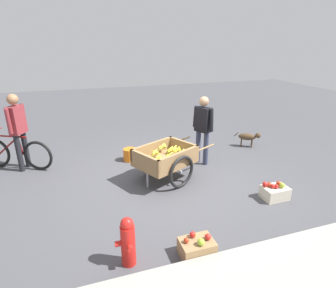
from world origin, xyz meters
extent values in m
plane|color=#47474C|center=(0.00, 0.00, 0.00)|extent=(24.00, 24.00, 0.00)
cube|color=#937047|center=(0.10, 0.01, 0.40)|extent=(1.34, 1.21, 0.10)
cube|color=#937047|center=(0.57, 0.24, 0.57)|extent=(0.41, 0.74, 0.24)
cube|color=#937047|center=(-0.37, -0.22, 0.57)|extent=(0.41, 0.74, 0.24)
cube|color=#937047|center=(-0.06, 0.34, 0.57)|extent=(1.01, 0.54, 0.24)
cube|color=#937047|center=(0.26, -0.32, 0.57)|extent=(1.01, 0.54, 0.24)
torus|color=black|center=(-0.10, 0.41, 0.32)|extent=(0.60, 0.34, 0.64)
torus|color=black|center=(0.30, -0.38, 0.32)|extent=(0.60, 0.34, 0.64)
cylinder|color=#9E9EA8|center=(0.10, 0.01, 0.32)|extent=(0.43, 0.81, 0.04)
cylinder|color=#937047|center=(-0.79, -0.05, 0.55)|extent=(0.51, 0.28, 0.04)
cylinder|color=#937047|center=(-0.49, -0.66, 0.55)|extent=(0.51, 0.28, 0.04)
cylinder|color=#9E9EA8|center=(0.52, 0.22, 0.18)|extent=(0.04, 0.04, 0.35)
ellipsoid|color=gold|center=(0.02, 0.07, 0.52)|extent=(0.19, 0.10, 0.12)
ellipsoid|color=gold|center=(0.03, 0.08, 0.53)|extent=(0.19, 0.09, 0.09)
ellipsoid|color=gold|center=(0.03, 0.08, 0.54)|extent=(0.16, 0.16, 0.05)
ellipsoid|color=gold|center=(0.04, 0.09, 0.55)|extent=(0.16, 0.16, 0.09)
ellipsoid|color=gold|center=(0.05, 0.10, 0.56)|extent=(0.18, 0.07, 0.13)
ellipsoid|color=gold|center=(0.27, -0.14, 0.51)|extent=(0.16, 0.16, 0.13)
ellipsoid|color=gold|center=(0.28, -0.13, 0.52)|extent=(0.19, 0.10, 0.05)
ellipsoid|color=gold|center=(0.30, -0.11, 0.53)|extent=(0.16, 0.14, 0.14)
ellipsoid|color=gold|center=(-0.26, 0.03, 0.53)|extent=(0.18, 0.07, 0.15)
ellipsoid|color=gold|center=(-0.25, 0.04, 0.54)|extent=(0.17, 0.15, 0.11)
ellipsoid|color=gold|center=(-0.25, 0.05, 0.55)|extent=(0.18, 0.13, 0.05)
ellipsoid|color=gold|center=(-0.24, 0.07, 0.56)|extent=(0.19, 0.06, 0.10)
ellipsoid|color=gold|center=(-0.23, 0.07, 0.57)|extent=(0.16, 0.15, 0.13)
ellipsoid|color=gold|center=(-0.15, -0.11, 0.58)|extent=(0.18, 0.07, 0.13)
ellipsoid|color=gold|center=(-0.14, -0.10, 0.59)|extent=(0.19, 0.10, 0.08)
ellipsoid|color=gold|center=(-0.13, -0.09, 0.60)|extent=(0.16, 0.16, 0.08)
ellipsoid|color=gold|center=(-0.12, -0.08, 0.61)|extent=(0.17, 0.14, 0.14)
ellipsoid|color=gold|center=(-0.17, -0.01, 0.58)|extent=(0.19, 0.08, 0.13)
ellipsoid|color=gold|center=(-0.16, 0.00, 0.59)|extent=(0.19, 0.10, 0.08)
ellipsoid|color=gold|center=(-0.15, 0.01, 0.60)|extent=(0.19, 0.12, 0.08)
ellipsoid|color=gold|center=(-0.14, 0.03, 0.61)|extent=(0.17, 0.11, 0.15)
ellipsoid|color=gold|center=(-0.13, 0.18, 0.57)|extent=(0.17, 0.10, 0.16)
ellipsoid|color=gold|center=(-0.12, 0.19, 0.58)|extent=(0.19, 0.08, 0.08)
ellipsoid|color=gold|center=(-0.10, 0.20, 0.59)|extent=(0.18, 0.13, 0.09)
ellipsoid|color=gold|center=(-0.10, 0.21, 0.60)|extent=(0.18, 0.10, 0.14)
ellipsoid|color=gold|center=(0.26, -0.08, 0.57)|extent=(0.18, 0.06, 0.14)
ellipsoid|color=gold|center=(0.27, -0.06, 0.58)|extent=(0.18, 0.13, 0.05)
ellipsoid|color=gold|center=(0.29, -0.05, 0.59)|extent=(0.17, 0.14, 0.13)
ellipsoid|color=gold|center=(-0.10, -0.22, 0.51)|extent=(0.18, 0.10, 0.14)
ellipsoid|color=gold|center=(-0.09, -0.20, 0.52)|extent=(0.18, 0.12, 0.05)
ellipsoid|color=gold|center=(-0.07, -0.18, 0.53)|extent=(0.17, 0.11, 0.15)
ellipsoid|color=gold|center=(0.17, 0.22, 0.50)|extent=(0.15, 0.15, 0.15)
ellipsoid|color=gold|center=(0.18, 0.23, 0.51)|extent=(0.19, 0.12, 0.09)
ellipsoid|color=gold|center=(0.20, 0.24, 0.52)|extent=(0.19, 0.06, 0.08)
ellipsoid|color=gold|center=(0.20, 0.25, 0.53)|extent=(0.18, 0.09, 0.14)
ellipsoid|color=gold|center=(0.27, 0.16, 0.54)|extent=(0.17, 0.08, 0.16)
ellipsoid|color=gold|center=(0.29, 0.18, 0.55)|extent=(0.19, 0.09, 0.09)
ellipsoid|color=gold|center=(0.30, 0.19, 0.56)|extent=(0.16, 0.16, 0.08)
ellipsoid|color=gold|center=(0.31, 0.20, 0.57)|extent=(0.17, 0.12, 0.15)
ellipsoid|color=gold|center=(-0.10, -0.26, 0.50)|extent=(0.15, 0.16, 0.14)
ellipsoid|color=gold|center=(-0.10, -0.25, 0.51)|extent=(0.17, 0.15, 0.09)
ellipsoid|color=gold|center=(-0.09, -0.24, 0.52)|extent=(0.19, 0.09, 0.05)
ellipsoid|color=gold|center=(-0.08, -0.23, 0.53)|extent=(0.17, 0.15, 0.10)
ellipsoid|color=gold|center=(-0.08, -0.22, 0.54)|extent=(0.17, 0.08, 0.15)
ellipsoid|color=gold|center=(0.05, -0.30, 0.57)|extent=(0.18, 0.07, 0.12)
ellipsoid|color=gold|center=(0.05, -0.29, 0.58)|extent=(0.16, 0.16, 0.10)
ellipsoid|color=gold|center=(0.06, -0.28, 0.59)|extent=(0.18, 0.07, 0.05)
ellipsoid|color=gold|center=(0.07, -0.27, 0.60)|extent=(0.19, 0.11, 0.11)
ellipsoid|color=gold|center=(0.07, -0.26, 0.61)|extent=(0.17, 0.14, 0.13)
cylinder|color=#333851|center=(-0.98, -0.40, 0.38)|extent=(0.11, 0.11, 0.75)
cylinder|color=#333851|center=(-0.88, -0.60, 0.38)|extent=(0.11, 0.11, 0.75)
cube|color=black|center=(-0.93, -0.50, 1.02)|extent=(0.33, 0.39, 0.53)
sphere|color=tan|center=(-0.93, -0.50, 1.42)|extent=(0.20, 0.20, 0.20)
cylinder|color=black|center=(-1.03, -0.30, 1.05)|extent=(0.08, 0.12, 0.49)
cylinder|color=black|center=(-0.83, -0.70, 1.05)|extent=(0.08, 0.14, 0.49)
torus|color=black|center=(2.53, -1.26, 0.33)|extent=(0.61, 0.37, 0.66)
cylinder|color=maroon|center=(2.97, -1.50, 0.73)|extent=(0.55, 0.32, 0.04)
cylinder|color=maroon|center=(2.86, -1.44, 0.56)|extent=(0.11, 0.08, 0.45)
cylinder|color=maroon|center=(3.13, -1.59, 0.51)|extent=(0.48, 0.28, 0.43)
ellipsoid|color=black|center=(2.84, -1.43, 0.82)|extent=(0.20, 0.08, 0.06)
cylinder|color=black|center=(2.89, -1.33, 0.41)|extent=(0.11, 0.11, 0.81)
cylinder|color=black|center=(2.78, -1.53, 0.41)|extent=(0.11, 0.11, 0.81)
cube|color=maroon|center=(2.84, -1.43, 1.10)|extent=(0.34, 0.39, 0.57)
sphere|color=#9E704C|center=(2.84, -1.43, 1.53)|extent=(0.22, 0.22, 0.22)
cylinder|color=maroon|center=(2.94, -1.23, 1.13)|extent=(0.08, 0.12, 0.52)
cylinder|color=maroon|center=(2.73, -1.62, 1.13)|extent=(0.08, 0.18, 0.52)
ellipsoid|color=#4C3823|center=(-2.49, -1.08, 0.27)|extent=(0.46, 0.40, 0.18)
sphere|color=#4C3823|center=(-2.72, -0.93, 0.33)|extent=(0.14, 0.14, 0.14)
cylinder|color=#4C3823|center=(-2.26, -1.24, 0.31)|extent=(0.10, 0.08, 0.12)
cylinder|color=#4C3823|center=(-2.63, -1.05, 0.09)|extent=(0.04, 0.04, 0.18)
cylinder|color=#4C3823|center=(-2.57, -0.96, 0.09)|extent=(0.04, 0.04, 0.18)
cylinder|color=#4C3823|center=(-2.42, -1.20, 0.09)|extent=(0.04, 0.04, 0.18)
cylinder|color=#4C3823|center=(-2.35, -1.11, 0.09)|extent=(0.04, 0.04, 0.18)
cylinder|color=red|center=(1.23, 2.02, 0.28)|extent=(0.18, 0.18, 0.55)
sphere|color=red|center=(1.23, 2.02, 0.59)|extent=(0.16, 0.16, 0.16)
cylinder|color=red|center=(1.34, 2.02, 0.33)|extent=(0.10, 0.07, 0.07)
cylinder|color=red|center=(1.23, 2.13, 0.33)|extent=(0.07, 0.10, 0.07)
cylinder|color=orange|center=(0.59, -1.15, 0.14)|extent=(0.29, 0.29, 0.29)
cube|color=#99754C|center=(0.36, 2.16, 0.11)|extent=(0.44, 0.32, 0.22)
sphere|color=#99BF33|center=(0.35, 2.24, 0.27)|extent=(0.09, 0.09, 0.09)
sphere|color=red|center=(0.22, 2.17, 0.26)|extent=(0.08, 0.08, 0.08)
sphere|color=#B23319|center=(0.51, 2.14, 0.26)|extent=(0.07, 0.07, 0.07)
sphere|color=#99BF33|center=(0.38, 2.06, 0.26)|extent=(0.07, 0.07, 0.07)
sphere|color=red|center=(0.39, 2.07, 0.26)|extent=(0.08, 0.08, 0.08)
cube|color=beige|center=(-1.51, 1.31, 0.11)|extent=(0.44, 0.32, 0.22)
sphere|color=red|center=(-1.34, 1.23, 0.27)|extent=(0.10, 0.10, 0.10)
sphere|color=red|center=(-1.49, 1.34, 0.26)|extent=(0.08, 0.08, 0.08)
sphere|color=red|center=(-1.44, 1.32, 0.26)|extent=(0.07, 0.07, 0.07)
sphere|color=#B23319|center=(-1.59, 1.27, 0.26)|extent=(0.09, 0.09, 0.09)
sphere|color=#99BF33|center=(-1.60, 1.36, 0.27)|extent=(0.10, 0.10, 0.10)
sphere|color=#B23319|center=(-1.42, 1.25, 0.26)|extent=(0.08, 0.08, 0.08)
camera|label=1|loc=(1.65, 4.82, 2.64)|focal=30.01mm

